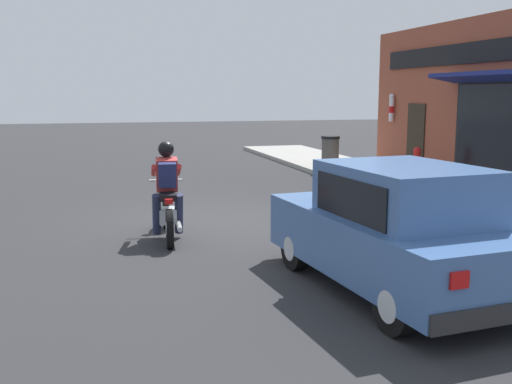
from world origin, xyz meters
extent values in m
plane|color=#2B2B2D|center=(0.00, 0.00, 0.00)|extent=(80.00, 80.00, 0.00)
cube|color=#9E9B93|center=(5.34, 3.00, 0.07)|extent=(2.60, 22.00, 0.14)
cube|color=brown|center=(6.89, 1.42, 2.10)|extent=(0.50, 10.65, 4.20)
cube|color=#2D2319|center=(6.62, 4.35, 1.05)|extent=(0.04, 0.90, 2.10)
cube|color=navy|center=(6.29, 0.09, 2.75)|extent=(0.81, 5.11, 0.24)
cube|color=black|center=(6.61, 1.42, 3.35)|extent=(0.06, 9.05, 0.50)
cylinder|color=white|center=(6.54, 5.68, 1.90)|extent=(0.14, 0.14, 0.70)
cylinder|color=red|center=(6.54, 5.68, 1.90)|extent=(0.15, 0.15, 0.20)
sphere|color=silver|center=(6.54, 5.68, 2.30)|extent=(0.16, 0.16, 0.16)
cylinder|color=black|center=(-1.04, -0.31, 0.31)|extent=(0.15, 0.63, 0.62)
cylinder|color=silver|center=(-1.04, -0.31, 0.31)|extent=(0.14, 0.23, 0.22)
cylinder|color=black|center=(-1.16, -1.71, 0.31)|extent=(0.15, 0.63, 0.62)
cylinder|color=silver|center=(-1.16, -1.71, 0.31)|extent=(0.14, 0.23, 0.22)
cube|color=silver|center=(-1.10, -1.06, 0.39)|extent=(0.31, 0.42, 0.24)
ellipsoid|color=#196B33|center=(-1.08, -0.81, 0.80)|extent=(0.34, 0.54, 0.24)
cube|color=black|center=(-1.12, -1.29, 0.76)|extent=(0.31, 0.58, 0.10)
cylinder|color=silver|center=(-1.05, -0.41, 0.62)|extent=(0.10, 0.33, 0.68)
cylinder|color=silver|center=(-1.06, -0.53, 0.91)|extent=(0.56, 0.09, 0.04)
sphere|color=silver|center=(-1.04, -0.36, 0.79)|extent=(0.16, 0.16, 0.16)
cylinder|color=silver|center=(-0.98, -1.47, 0.29)|extent=(0.12, 0.55, 0.08)
cube|color=red|center=(-1.15, -1.66, 0.73)|extent=(0.12, 0.07, 0.08)
cylinder|color=#282D4C|center=(-1.29, -1.12, 0.43)|extent=(0.17, 0.36, 0.71)
cylinder|color=#282D4C|center=(-0.93, -1.15, 0.43)|extent=(0.17, 0.36, 0.71)
cube|color=#B23333|center=(-1.11, -1.11, 1.08)|extent=(0.37, 0.35, 0.57)
cylinder|color=#B23333|center=(-1.29, -0.86, 1.12)|extent=(0.13, 0.53, 0.26)
cylinder|color=#B23333|center=(-0.89, -0.89, 1.12)|extent=(0.13, 0.53, 0.26)
sphere|color=black|center=(-1.10, -1.05, 1.49)|extent=(0.26, 0.26, 0.26)
cube|color=navy|center=(-1.12, -1.27, 1.10)|extent=(0.30, 0.26, 0.42)
cylinder|color=black|center=(0.35, -3.31, 0.30)|extent=(0.23, 0.61, 0.60)
cylinder|color=silver|center=(0.35, -3.31, 0.30)|extent=(0.23, 0.35, 0.33)
cylinder|color=black|center=(1.78, -3.18, 0.30)|extent=(0.23, 0.61, 0.60)
cylinder|color=silver|center=(1.78, -3.18, 0.30)|extent=(0.23, 0.35, 0.33)
cylinder|color=black|center=(0.56, -5.70, 0.30)|extent=(0.23, 0.61, 0.60)
cylinder|color=silver|center=(0.56, -5.70, 0.30)|extent=(0.23, 0.35, 0.33)
cylinder|color=black|center=(2.00, -5.57, 0.30)|extent=(0.23, 0.61, 0.60)
cylinder|color=silver|center=(2.00, -5.57, 0.30)|extent=(0.23, 0.35, 0.33)
cube|color=#42669E|center=(1.17, -4.44, 0.60)|extent=(1.97, 3.83, 0.70)
cube|color=#42669E|center=(1.20, -4.69, 1.24)|extent=(1.61, 2.02, 0.66)
cube|color=black|center=(1.12, -3.82, 1.19)|extent=(1.35, 0.47, 0.51)
cube|color=black|center=(0.47, -4.75, 1.22)|extent=(0.17, 1.52, 0.46)
cube|color=black|center=(1.92, -4.62, 1.22)|extent=(0.17, 1.52, 0.46)
cube|color=silver|center=(0.50, -2.63, 0.72)|extent=(0.24, 0.06, 0.14)
cube|color=red|center=(0.84, -6.34, 0.74)|extent=(0.20, 0.06, 0.16)
cube|color=silver|center=(1.51, -2.54, 0.72)|extent=(0.24, 0.06, 0.14)
cube|color=#28282B|center=(1.01, -2.62, 0.35)|extent=(1.61, 0.26, 0.20)
cube|color=#28282B|center=(1.34, -6.26, 0.35)|extent=(1.61, 0.26, 0.20)
cube|color=black|center=(5.23, -0.58, 0.16)|extent=(0.36, 0.36, 0.04)
cone|color=orange|center=(5.23, -0.58, 0.46)|extent=(0.28, 0.28, 0.56)
cylinder|color=white|center=(5.23, -0.58, 0.48)|extent=(0.20, 0.20, 0.08)
cylinder|color=red|center=(5.84, 2.92, 0.22)|extent=(0.24, 0.24, 0.16)
cylinder|color=red|center=(5.84, 2.92, 0.59)|extent=(0.18, 0.18, 0.58)
sphere|color=red|center=(5.84, 2.92, 0.92)|extent=(0.20, 0.20, 0.20)
cylinder|color=red|center=(5.71, 2.92, 0.64)|extent=(0.10, 0.08, 0.08)
cylinder|color=red|center=(5.97, 2.92, 0.64)|extent=(0.10, 0.08, 0.08)
cylinder|color=#514C47|center=(4.69, 5.95, 0.59)|extent=(0.52, 0.52, 0.90)
cylinder|color=black|center=(4.69, 5.95, 1.08)|extent=(0.56, 0.56, 0.08)
camera|label=1|loc=(-2.29, -10.80, 2.39)|focal=42.00mm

